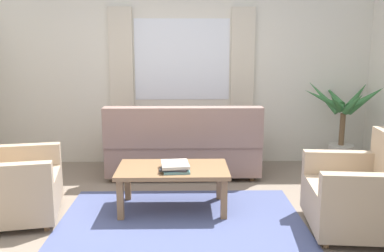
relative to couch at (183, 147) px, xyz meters
The scene contains 10 objects.
ground_plane 1.61m from the couch, 90.58° to the right, with size 6.24×6.24×0.00m, color gray.
wall_back 1.16m from the couch, 91.31° to the left, with size 5.32×0.12×2.60m, color silver.
window_with_curtains 1.24m from the couch, 91.49° to the left, with size 1.98×0.07×1.40m.
area_rug 1.60m from the couch, 90.58° to the right, with size 2.29×1.88×0.01m, color #4C5684.
couch is the anchor object (origin of this frame).
armchair_left 2.14m from the couch, 141.30° to the right, with size 0.97×0.98×0.88m.
armchair_right 2.30m from the couch, 46.10° to the right, with size 0.90×0.92×0.88m.
coffee_table 1.13m from the couch, 95.16° to the right, with size 1.10×0.64×0.44m.
book_stack_on_table 1.22m from the couch, 93.56° to the right, with size 0.30×0.34×0.07m.
potted_plant 2.13m from the couch, ahead, with size 1.11×1.11×1.21m.
Camera 1 is at (0.04, -3.49, 1.62)m, focal length 38.32 mm.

